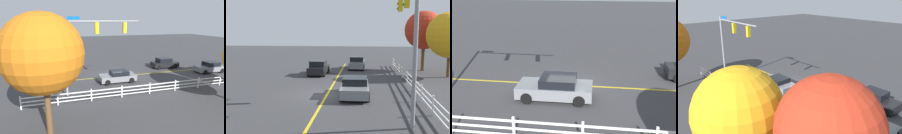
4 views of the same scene
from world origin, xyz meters
TOP-DOWN VIEW (x-y plane):
  - ground_plane at (0.00, 0.00)m, footprint 120.00×120.00m
  - lane_center_stripe at (-4.00, 0.00)m, footprint 28.00×0.16m
  - signal_assembly at (4.18, 4.95)m, footprint 7.09×0.38m
  - car_0 at (-13.30, 1.74)m, footprint 4.13×1.92m
  - car_1 at (0.30, 2.02)m, footprint 4.24×2.03m
  - car_2 at (-8.54, -2.14)m, footprint 4.00×1.88m
  - white_rail_fence at (-3.00, 6.41)m, footprint 26.10×0.10m
  - tree_1 at (-8.25, 11.00)m, footprint 4.56×4.56m
  - tree_2 at (-12.55, 9.45)m, footprint 4.40×4.40m

SIDE VIEW (x-z plane):
  - ground_plane at x=0.00m, z-range 0.00..0.00m
  - lane_center_stripe at x=-4.00m, z-range 0.00..0.01m
  - white_rail_fence at x=-3.00m, z-range 0.03..1.18m
  - car_1 at x=0.30m, z-range -0.01..1.32m
  - car_0 at x=-13.30m, z-range -0.04..1.43m
  - car_2 at x=-8.54m, z-range -0.03..1.48m
  - tree_1 at x=-8.25m, z-range 0.96..7.45m
  - tree_2 at x=-12.55m, z-range 1.23..8.13m
  - signal_assembly at x=4.18m, z-range 1.48..8.86m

